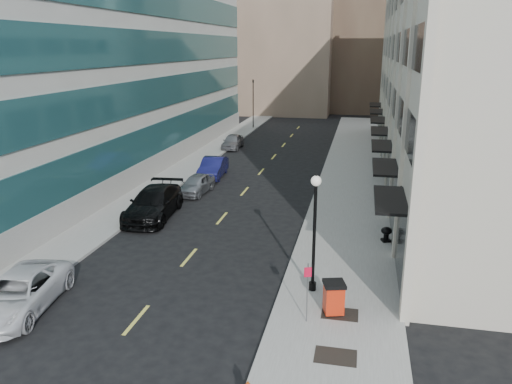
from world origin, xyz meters
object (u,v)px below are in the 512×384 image
at_px(car_grey_sedan, 233,142).
at_px(sign_post, 308,284).
at_px(car_silver_sedan, 196,184).
at_px(trash_bin, 334,296).
at_px(lamppost, 315,223).
at_px(traffic_signal, 253,83).
at_px(car_blue_sedan, 213,168).
at_px(car_black_pickup, 154,203).
at_px(urn_planter, 386,233).
at_px(car_white_van, 18,293).

bearing_deg(car_grey_sedan, sign_post, -72.55).
bearing_deg(car_silver_sedan, trash_bin, -50.33).
bearing_deg(car_silver_sedan, lamppost, -49.63).
bearing_deg(trash_bin, traffic_signal, 90.40).
bearing_deg(trash_bin, car_grey_sedan, 95.47).
bearing_deg(car_grey_sedan, car_blue_sedan, -84.92).
bearing_deg(trash_bin, lamppost, 103.69).
distance_m(traffic_signal, car_grey_sedan, 13.94).
bearing_deg(car_blue_sedan, traffic_signal, 90.58).
relative_size(traffic_signal, trash_bin, 5.38).
xyz_separation_m(car_grey_sedan, trash_bin, (12.14, -31.17, 0.12)).
xyz_separation_m(car_black_pickup, urn_planter, (13.70, -1.49, -0.26)).
distance_m(car_blue_sedan, sign_post, 22.72).
relative_size(traffic_signal, car_grey_sedan, 1.63).
bearing_deg(lamppost, car_blue_sedan, 118.60).
bearing_deg(car_white_van, traffic_signal, 83.12).
bearing_deg(trash_bin, car_blue_sedan, 102.87).
relative_size(car_silver_sedan, lamppost, 0.79).
relative_size(car_blue_sedan, trash_bin, 3.64).
distance_m(car_white_van, car_black_pickup, 11.65).
bearing_deg(car_grey_sedan, car_black_pickup, -89.99).
bearing_deg(traffic_signal, sign_post, -75.19).
height_order(car_black_pickup, car_grey_sedan, car_black_pickup).
height_order(car_blue_sedan, urn_planter, car_blue_sedan).
distance_m(car_grey_sedan, sign_post, 33.92).
xyz_separation_m(car_white_van, car_blue_sedan, (1.40, 21.76, 0.03)).
relative_size(traffic_signal, lamppost, 1.37).
relative_size(car_blue_sedan, sign_post, 2.00).
bearing_deg(car_blue_sedan, urn_planter, -46.11).
xyz_separation_m(traffic_signal, urn_planter, (15.10, -36.16, -5.09)).
xyz_separation_m(car_black_pickup, sign_post, (10.50, -10.34, 0.79)).
bearing_deg(car_black_pickup, lamppost, -41.13).
height_order(car_white_van, car_blue_sedan, car_blue_sedan).
distance_m(car_white_van, car_silver_sedan, 17.12).
distance_m(car_blue_sedan, car_grey_sedan, 11.62).
relative_size(car_grey_sedan, trash_bin, 3.29).
distance_m(sign_post, urn_planter, 9.47).
distance_m(car_blue_sedan, urn_planter, 17.44).
height_order(trash_bin, sign_post, sign_post).
distance_m(car_black_pickup, sign_post, 14.76).
bearing_deg(traffic_signal, urn_planter, -67.33).
bearing_deg(lamppost, car_silver_sedan, 125.94).
distance_m(car_white_van, urn_planter, 17.61).
xyz_separation_m(car_white_van, sign_post, (11.20, 1.29, 0.93)).
bearing_deg(car_white_van, car_silver_sedan, 76.90).
distance_m(car_white_van, car_blue_sedan, 21.81).
xyz_separation_m(car_blue_sedan, sign_post, (9.80, -20.47, 0.90)).
bearing_deg(urn_planter, car_silver_sedan, 151.65).
xyz_separation_m(car_silver_sedan, trash_bin, (10.54, -14.91, 0.17)).
xyz_separation_m(car_black_pickup, lamppost, (10.46, -7.77, 2.26)).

